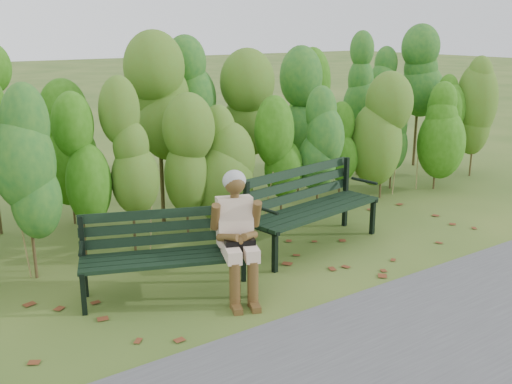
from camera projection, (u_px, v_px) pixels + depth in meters
ground at (275, 268)px, 6.27m from camera, size 80.00×80.00×0.00m
footpath at (448, 361)px, 4.53m from camera, size 60.00×2.50×0.01m
hedge_band at (186, 126)px, 7.40m from camera, size 11.04×1.67×2.42m
leaf_litter at (256, 287)px, 5.82m from camera, size 5.37×2.19×0.01m
bench_left at (166, 247)px, 5.56m from camera, size 1.66×1.06×0.79m
bench_right at (308, 201)px, 6.81m from camera, size 1.84×0.85×0.89m
seated_woman at (237, 228)px, 5.50m from camera, size 0.55×0.74×1.18m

